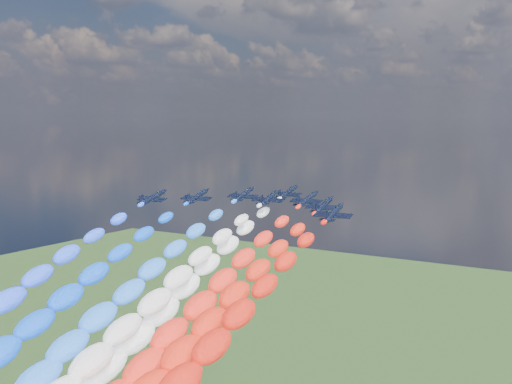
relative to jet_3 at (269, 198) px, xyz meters
The scene contains 13 objects.
jet_0 28.94m from the jet_3, 150.88° to the right, with size 8.21×11.01×2.43m, color black, non-canonical shape.
jet_1 18.36m from the jet_3, 158.98° to the right, with size 8.21×11.01×2.43m, color black, non-canonical shape.
trail_1 69.23m from the jet_3, 105.25° to the right, with size 7.24×110.80×51.50m, color blue, non-canonical shape.
jet_2 10.11m from the jet_3, 161.17° to the left, with size 8.21×11.01×2.43m, color black, non-canonical shape.
trail_2 58.73m from the jet_3, 100.24° to the right, with size 7.24×110.80×51.50m, color blue, non-canonical shape.
jet_3 is the anchor object (origin of this frame).
trail_3 60.94m from the jet_3, 90.00° to the right, with size 7.24×110.80×51.50m, color silver, non-canonical shape.
jet_4 13.34m from the jet_3, 99.20° to the left, with size 8.21×11.01×2.43m, color black, non-canonical shape.
trail_4 49.09m from the jet_3, 92.83° to the right, with size 7.24×110.80×51.50m, color white, non-canonical shape.
jet_5 9.53m from the jet_3, 16.48° to the left, with size 8.21×11.01×2.43m, color black, non-canonical shape.
trail_5 59.17m from the jet_3, 80.32° to the right, with size 7.24×110.80×51.50m, color red, non-canonical shape.
jet_6 18.21m from the jet_3, 16.21° to the right, with size 8.21×11.01×2.43m, color black, non-canonical shape.
jet_7 28.97m from the jet_3, 31.38° to the right, with size 8.21×11.01×2.43m, color black, non-canonical shape.
Camera 1 is at (86.09, -134.27, 118.13)m, focal length 47.95 mm.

